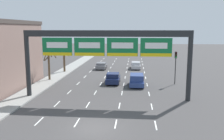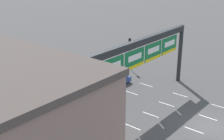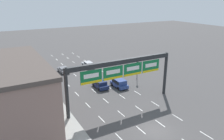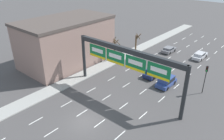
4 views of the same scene
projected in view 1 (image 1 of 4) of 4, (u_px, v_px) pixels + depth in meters
The scene contains 10 objects.
ground_plane at pixel (94, 128), 19.95m from camera, with size 220.00×220.00×0.00m, color #474444.
lane_dashes at pixel (111, 88), 33.21m from camera, with size 10.02×67.00×0.01m.
sign_gantry at pixel (106, 45), 27.26m from camera, with size 18.62×0.70×7.67m.
suv_blue at pixel (137, 80), 34.27m from camera, with size 1.97×4.07×1.64m.
car_navy at pixel (113, 78), 35.94m from camera, with size 1.92×3.96×1.53m.
car_silver at pixel (136, 65), 49.10m from camera, with size 1.81×4.67×1.37m.
car_grey at pixel (101, 66), 48.71m from camera, with size 1.91×3.91×1.26m.
traffic_light_near_gantry at pixel (176, 61), 34.99m from camera, with size 0.30×0.35×4.65m.
tree_bare_closest at pixel (65, 60), 44.85m from camera, with size 1.54×1.79×4.31m.
tree_bare_second at pixel (49, 62), 37.67m from camera, with size 1.89×1.88×4.99m.
Camera 1 is at (3.13, -18.70, 7.88)m, focal length 40.00 mm.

